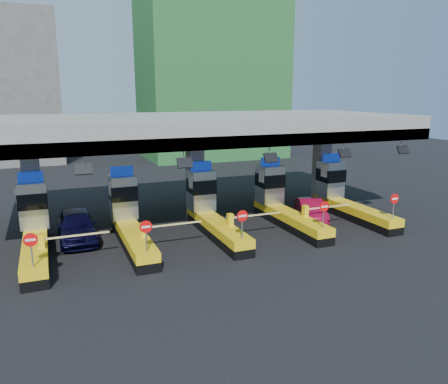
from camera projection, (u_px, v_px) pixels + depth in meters
name	position (u px, v px, depth m)	size (l,w,h in m)	color
ground	(211.00, 232.00, 27.07)	(120.00, 120.00, 0.00)	black
toll_canopy	(195.00, 129.00, 28.32)	(28.00, 12.09, 7.00)	slate
toll_lane_far_left	(34.00, 227.00, 23.34)	(4.43, 8.00, 4.16)	black
toll_lane_left	(128.00, 217.00, 25.18)	(4.43, 8.00, 4.16)	black
toll_lane_center	(209.00, 209.00, 27.01)	(4.43, 8.00, 4.16)	black
toll_lane_right	(280.00, 202.00, 28.85)	(4.43, 8.00, 4.16)	black
toll_lane_far_right	(343.00, 195.00, 30.69)	(4.43, 8.00, 4.16)	black
bg_building_scaffold	(211.00, 50.00, 57.32)	(18.00, 12.00, 28.00)	#1E5926
van	(77.00, 226.00, 25.34)	(2.11, 5.26, 1.79)	black
red_car	(311.00, 210.00, 29.26)	(1.55, 4.46, 1.47)	maroon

